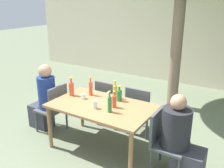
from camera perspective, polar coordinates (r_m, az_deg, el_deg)
The scene contains 18 objects.
ground_plane at distance 4.17m, azimuth -2.23°, elevation -14.30°, with size 30.00×30.00×0.00m, color #667056.
cafe_building_wall at distance 7.10m, azimuth 15.66°, elevation 11.18°, with size 10.00×0.08×2.80m.
dining_table_front at distance 3.84m, azimuth -2.36°, elevation -5.85°, with size 1.57×0.94×0.75m.
patio_chair_0 at distance 4.52m, azimuth -13.12°, elevation -4.96°, with size 0.44×0.44×0.88m.
patio_chair_1 at distance 3.53m, azimuth 11.82°, elevation -12.10°, with size 0.44×0.44×0.88m.
patio_chair_2 at distance 4.61m, azimuth -0.69°, elevation -3.92°, with size 0.44×0.44×0.88m.
patio_chair_3 at distance 4.34m, azimuth 6.35°, elevation -5.60°, with size 0.44×0.44×0.88m.
person_seated_0 at distance 4.65m, azimuth -15.22°, elevation -3.64°, with size 0.55×0.31×1.23m.
person_seated_1 at distance 3.46m, azimuth 15.50°, elevation -12.50°, with size 0.59×0.38×1.16m.
soda_bottle_0 at distance 3.69m, azimuth 0.51°, elevation -3.92°, with size 0.07×0.07×0.26m.
soda_bottle_1 at distance 4.16m, azimuth -4.90°, elevation -0.95°, with size 0.06×0.06×0.32m.
oil_cruet_2 at distance 4.04m, azimuth 0.69°, elevation -1.63°, with size 0.07×0.07×0.30m.
green_bottle_3 at distance 3.53m, azimuth -0.54°, elevation -4.59°, with size 0.06×0.06×0.32m.
soda_bottle_4 at distance 4.18m, azimuth -9.26°, elevation -1.03°, with size 0.08×0.08×0.31m.
green_bottle_5 at distance 3.93m, azimuth 1.65°, elevation -2.53°, with size 0.08×0.08×0.25m.
drinking_glass_0 at distance 4.07m, azimuth -0.79°, elevation -2.51°, with size 0.06×0.06×0.09m.
drinking_glass_1 at distance 3.68m, azimuth -3.92°, elevation -4.70°, with size 0.07×0.07×0.12m.
drinking_glass_2 at distance 4.05m, azimuth -6.59°, elevation -2.78°, with size 0.08×0.08×0.08m.
Camera 1 is at (1.96, -2.88, 2.30)m, focal length 40.00 mm.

